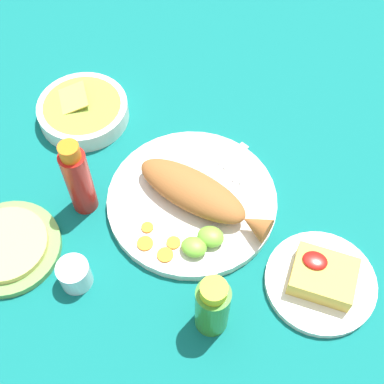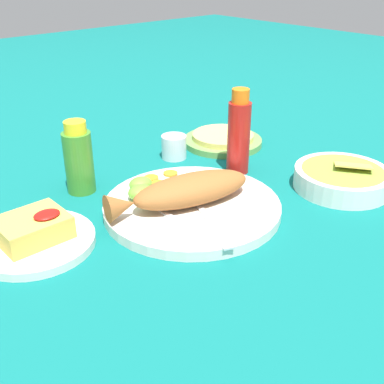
% 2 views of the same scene
% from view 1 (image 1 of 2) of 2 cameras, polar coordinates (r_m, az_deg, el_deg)
% --- Properties ---
extents(ground_plane, '(4.00, 4.00, 0.00)m').
position_cam_1_polar(ground_plane, '(0.98, -0.00, -1.20)').
color(ground_plane, '#0C605B').
extents(main_plate, '(0.31, 0.31, 0.02)m').
position_cam_1_polar(main_plate, '(0.97, -0.00, -0.92)').
color(main_plate, silver).
rests_on(main_plate, ground_plane).
extents(fried_fish, '(0.27, 0.13, 0.05)m').
position_cam_1_polar(fried_fish, '(0.94, 0.68, -0.19)').
color(fried_fish, '#935628').
rests_on(fried_fish, main_plate).
extents(fork_near, '(0.09, 0.17, 0.00)m').
position_cam_1_polar(fork_near, '(1.00, 2.80, 2.40)').
color(fork_near, silver).
rests_on(fork_near, main_plate).
extents(fork_far, '(0.03, 0.19, 0.00)m').
position_cam_1_polar(fork_far, '(0.98, 4.53, 0.62)').
color(fork_far, silver).
rests_on(fork_far, main_plate).
extents(carrot_slice_near, '(0.02, 0.02, 0.00)m').
position_cam_1_polar(carrot_slice_near, '(0.93, -4.78, -3.79)').
color(carrot_slice_near, orange).
rests_on(carrot_slice_near, main_plate).
extents(carrot_slice_mid, '(0.03, 0.03, 0.00)m').
position_cam_1_polar(carrot_slice_mid, '(0.92, -5.03, -5.48)').
color(carrot_slice_mid, orange).
rests_on(carrot_slice_mid, main_plate).
extents(carrot_slice_far, '(0.03, 0.03, 0.00)m').
position_cam_1_polar(carrot_slice_far, '(0.91, -2.88, -6.71)').
color(carrot_slice_far, orange).
rests_on(carrot_slice_far, main_plate).
extents(carrot_slice_extra, '(0.02, 0.02, 0.00)m').
position_cam_1_polar(carrot_slice_extra, '(0.92, -1.99, -5.43)').
color(carrot_slice_extra, orange).
rests_on(carrot_slice_extra, main_plate).
extents(lime_wedge_main, '(0.04, 0.04, 0.02)m').
position_cam_1_polar(lime_wedge_main, '(0.90, 0.21, -5.89)').
color(lime_wedge_main, '#6BB233').
rests_on(lime_wedge_main, main_plate).
extents(lime_wedge_side, '(0.05, 0.04, 0.03)m').
position_cam_1_polar(lime_wedge_side, '(0.91, 2.01, -4.78)').
color(lime_wedge_side, '#6BB233').
rests_on(lime_wedge_side, main_plate).
extents(hot_sauce_bottle_red, '(0.05, 0.05, 0.17)m').
position_cam_1_polar(hot_sauce_bottle_red, '(0.93, -12.04, 1.34)').
color(hot_sauce_bottle_red, '#B21914').
rests_on(hot_sauce_bottle_red, ground_plane).
extents(hot_sauce_bottle_green, '(0.05, 0.05, 0.14)m').
position_cam_1_polar(hot_sauce_bottle_green, '(0.82, 2.19, -12.10)').
color(hot_sauce_bottle_green, '#3D8428').
rests_on(hot_sauce_bottle_green, ground_plane).
extents(salt_cup, '(0.05, 0.05, 0.05)m').
position_cam_1_polar(salt_cup, '(0.91, -12.38, -8.66)').
color(salt_cup, silver).
rests_on(salt_cup, ground_plane).
extents(side_plate_fries, '(0.18, 0.18, 0.01)m').
position_cam_1_polar(side_plate_fries, '(0.92, 13.52, -9.36)').
color(side_plate_fries, silver).
rests_on(side_plate_fries, ground_plane).
extents(fries_pile, '(0.10, 0.08, 0.04)m').
position_cam_1_polar(fries_pile, '(0.90, 13.81, -8.67)').
color(fries_pile, gold).
rests_on(fries_pile, side_plate_fries).
extents(guacamole_bowl, '(0.18, 0.18, 0.05)m').
position_cam_1_polar(guacamole_bowl, '(1.10, -11.55, 8.53)').
color(guacamole_bowl, white).
rests_on(guacamole_bowl, ground_plane).
extents(tortilla_plate, '(0.18, 0.18, 0.01)m').
position_cam_1_polar(tortilla_plate, '(0.98, -19.01, -5.64)').
color(tortilla_plate, '#6B9E4C').
rests_on(tortilla_plate, ground_plane).
extents(tortilla_stack, '(0.14, 0.14, 0.01)m').
position_cam_1_polar(tortilla_stack, '(0.97, -19.22, -5.29)').
color(tortilla_stack, '#E0C666').
rests_on(tortilla_stack, tortilla_plate).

